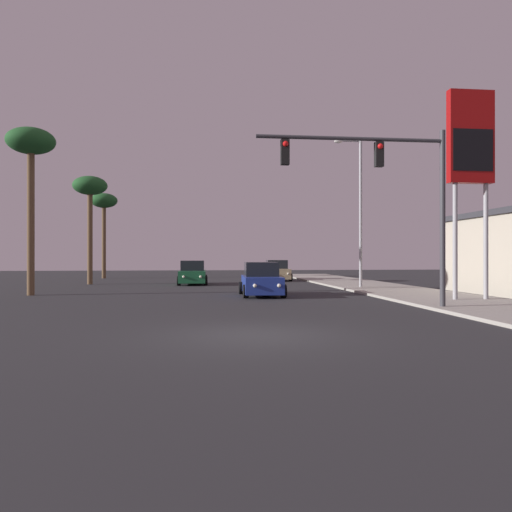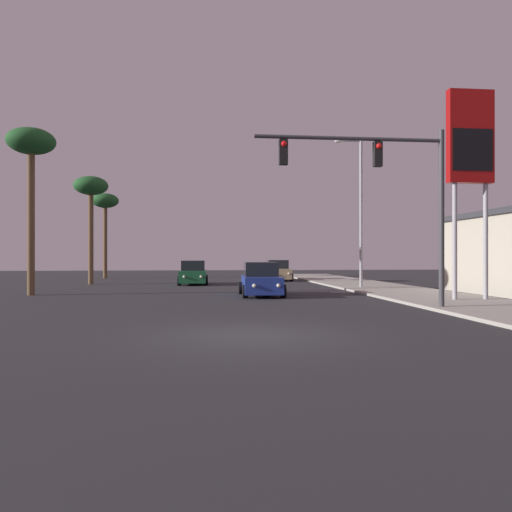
% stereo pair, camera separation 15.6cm
% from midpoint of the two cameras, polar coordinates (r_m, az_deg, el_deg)
% --- Properties ---
extents(ground_plane, '(120.00, 120.00, 0.00)m').
position_cam_midpoint_polar(ground_plane, '(12.54, -0.22, -9.03)').
color(ground_plane, '#28282B').
extents(sidewalk_right, '(5.00, 60.00, 0.12)m').
position_cam_midpoint_polar(sidewalk_right, '(24.85, 19.68, -4.44)').
color(sidewalk_right, '#9E998E').
rests_on(sidewalk_right, ground).
extents(car_tan, '(2.04, 4.34, 1.68)m').
position_cam_midpoint_polar(car_tan, '(40.91, 2.60, -1.75)').
color(car_tan, tan).
rests_on(car_tan, ground).
extents(car_green, '(2.04, 4.33, 1.68)m').
position_cam_midpoint_polar(car_green, '(35.38, -7.06, -2.01)').
color(car_green, '#195933').
rests_on(car_green, ground).
extents(car_blue, '(2.04, 4.34, 1.68)m').
position_cam_midpoint_polar(car_blue, '(24.93, 0.75, -2.82)').
color(car_blue, navy).
rests_on(car_blue, ground).
extents(traffic_light_mast, '(7.03, 0.36, 6.50)m').
position_cam_midpoint_polar(traffic_light_mast, '(18.98, 15.23, 8.28)').
color(traffic_light_mast, '#38383D').
rests_on(traffic_light_mast, sidewalk_right).
extents(street_lamp, '(1.74, 0.24, 9.00)m').
position_cam_midpoint_polar(street_lamp, '(31.01, 11.81, 5.78)').
color(street_lamp, '#99999E').
rests_on(street_lamp, sidewalk_right).
extents(gas_station_sign, '(2.00, 0.42, 9.00)m').
position_cam_midpoint_polar(gas_station_sign, '(23.81, 23.46, 11.23)').
color(gas_station_sign, '#99999E').
rests_on(gas_station_sign, sidewalk_right).
extents(palm_tree_far, '(2.40, 2.40, 7.70)m').
position_cam_midpoint_polar(palm_tree_far, '(47.38, -16.76, 5.63)').
color(palm_tree_far, brown).
rests_on(palm_tree_far, ground).
extents(palm_tree_near, '(2.40, 2.40, 8.48)m').
position_cam_midpoint_polar(palm_tree_near, '(28.22, -24.17, 10.97)').
color(palm_tree_near, brown).
rests_on(palm_tree_near, ground).
extents(palm_tree_mid, '(2.40, 2.40, 7.65)m').
position_cam_midpoint_polar(palm_tree_mid, '(37.46, -18.24, 7.08)').
color(palm_tree_mid, brown).
rests_on(palm_tree_mid, ground).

